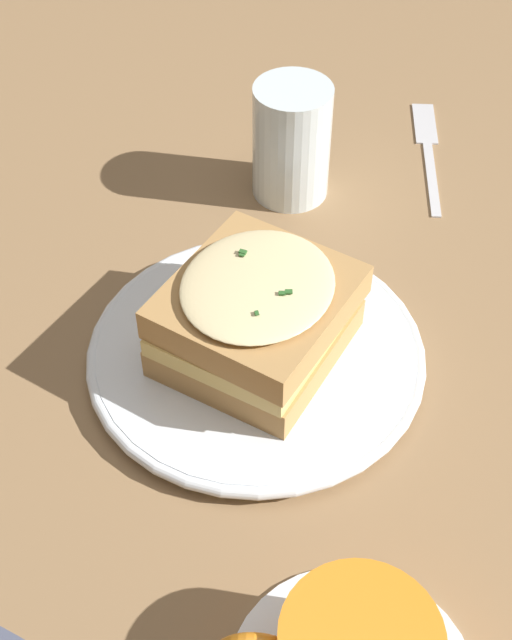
{
  "coord_description": "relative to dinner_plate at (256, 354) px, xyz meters",
  "views": [
    {
      "loc": [
        -0.3,
        -0.32,
        0.53
      ],
      "look_at": [
        0.02,
        -0.01,
        0.05
      ],
      "focal_mm": 50.0,
      "sensor_mm": 36.0,
      "label": 1
    }
  ],
  "objects": [
    {
      "name": "fork",
      "position": [
        0.33,
        0.08,
        -0.01
      ],
      "size": [
        0.15,
        0.13,
        0.0
      ],
      "rotation": [
        0.0,
        0.0,
        5.43
      ],
      "color": "silver",
      "rests_on": "ground_plane"
    },
    {
      "name": "sandwich",
      "position": [
        -0.0,
        -0.0,
        0.04
      ],
      "size": [
        0.16,
        0.15,
        0.08
      ],
      "rotation": [
        0.0,
        0.0,
        0.25
      ],
      "color": "#B2844C",
      "rests_on": "dinner_plate"
    },
    {
      "name": "ground_plane",
      "position": [
        -0.02,
        0.01,
        -0.01
      ],
      "size": [
        2.4,
        2.4,
        0.0
      ],
      "primitive_type": "plane",
      "color": "olive"
    },
    {
      "name": "dinner_plate",
      "position": [
        0.0,
        0.0,
        0.0
      ],
      "size": [
        0.26,
        0.26,
        0.02
      ],
      "color": "white",
      "rests_on": "ground_plane"
    },
    {
      "name": "water_glass",
      "position": [
        0.18,
        0.13,
        0.05
      ],
      "size": [
        0.07,
        0.07,
        0.11
      ],
      "primitive_type": "cylinder",
      "color": "silver",
      "rests_on": "ground_plane"
    }
  ]
}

